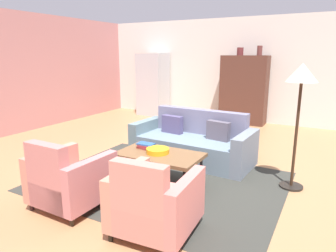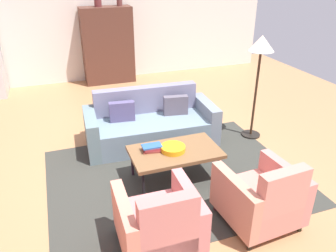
{
  "view_description": "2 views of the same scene",
  "coord_description": "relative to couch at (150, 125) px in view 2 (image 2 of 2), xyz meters",
  "views": [
    {
      "loc": [
        2.2,
        -4.05,
        1.83
      ],
      "look_at": [
        0.07,
        -0.17,
        0.79
      ],
      "focal_mm": 32.53,
      "sensor_mm": 36.0,
      "label": 1
    },
    {
      "loc": [
        -1.29,
        -4.08,
        2.71
      ],
      "look_at": [
        0.08,
        -0.25,
        0.71
      ],
      "focal_mm": 35.6,
      "sensor_mm": 36.0,
      "label": 2
    }
  ],
  "objects": [
    {
      "name": "ground_plane",
      "position": [
        -0.1,
        -0.7,
        -0.29
      ],
      "size": [
        10.52,
        10.52,
        0.0
      ],
      "primitive_type": "plane",
      "color": "#AA794E"
    },
    {
      "name": "wall_back",
      "position": [
        -0.1,
        3.68,
        1.11
      ],
      "size": [
        8.69,
        0.12,
        2.8
      ],
      "primitive_type": "cube",
      "color": "silver",
      "rests_on": "ground"
    },
    {
      "name": "area_rug",
      "position": [
        -0.0,
        -1.14,
        -0.28
      ],
      "size": [
        3.4,
        2.6,
        0.01
      ],
      "primitive_type": "cube",
      "color": "#343530",
      "rests_on": "ground"
    },
    {
      "name": "couch",
      "position": [
        0.0,
        0.0,
        0.0
      ],
      "size": [
        2.14,
        1.01,
        0.86
      ],
      "rotation": [
        0.0,
        0.0,
        3.09
      ],
      "color": "slate",
      "rests_on": "ground"
    },
    {
      "name": "coffee_table",
      "position": [
        -0.0,
        -1.19,
        0.13
      ],
      "size": [
        1.2,
        0.7,
        0.45
      ],
      "color": "#281C26",
      "rests_on": "ground"
    },
    {
      "name": "armchair_left",
      "position": [
        -0.61,
        -2.35,
        0.06
      ],
      "size": [
        0.82,
        0.82,
        0.88
      ],
      "rotation": [
        0.0,
        0.0,
        -0.02
      ],
      "color": "#371F15",
      "rests_on": "ground"
    },
    {
      "name": "armchair_right",
      "position": [
        0.6,
        -2.35,
        0.06
      ],
      "size": [
        0.85,
        0.85,
        0.88
      ],
      "rotation": [
        0.0,
        0.0,
        0.07
      ],
      "color": "#3C1D23",
      "rests_on": "ground"
    },
    {
      "name": "fruit_bowl",
      "position": [
        -0.03,
        -1.19,
        0.2
      ],
      "size": [
        0.33,
        0.33,
        0.07
      ],
      "primitive_type": "cylinder",
      "color": "orange",
      "rests_on": "coffee_table"
    },
    {
      "name": "book_stack",
      "position": [
        -0.3,
        -1.09,
        0.2
      ],
      "size": [
        0.27,
        0.2,
        0.08
      ],
      "color": "brown",
      "rests_on": "coffee_table"
    },
    {
      "name": "cabinet",
      "position": [
        -0.05,
        3.34,
        0.61
      ],
      "size": [
        1.2,
        0.51,
        1.8
      ],
      "color": "#502D23",
      "rests_on": "ground"
    },
    {
      "name": "vase_tall",
      "position": [
        -0.2,
        3.33,
        1.61
      ],
      "size": [
        0.17,
        0.17,
        0.2
      ],
      "primitive_type": "cylinder",
      "color": "maroon",
      "rests_on": "cabinet"
    },
    {
      "name": "vase_round",
      "position": [
        0.3,
        3.33,
        1.63
      ],
      "size": [
        0.13,
        0.13,
        0.24
      ],
      "primitive_type": "cylinder",
      "color": "brown",
      "rests_on": "cabinet"
    },
    {
      "name": "floor_lamp",
      "position": [
        1.7,
        -0.42,
        1.16
      ],
      "size": [
        0.4,
        0.4,
        1.72
      ],
      "color": "black",
      "rests_on": "ground"
    }
  ]
}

